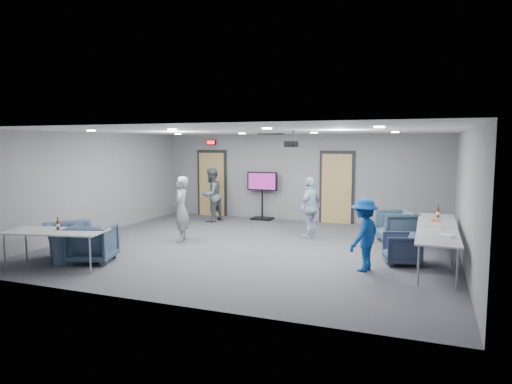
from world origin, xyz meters
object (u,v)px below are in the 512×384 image
(person_c, at_px, (310,208))
(chair_front_b, at_px, (71,242))
(person_b, at_px, (211,195))
(table_right_a, at_px, (437,221))
(bottle_right, at_px, (438,213))
(person_a, at_px, (181,209))
(person_d, at_px, (364,235))
(table_front_left, at_px, (56,233))
(table_right_b, at_px, (438,238))
(chair_right_b, at_px, (402,249))
(bottle_front, at_px, (58,225))
(chair_right_a, at_px, (397,227))
(tv_stand, at_px, (262,193))
(projector, at_px, (293,144))
(chair_front_a, at_px, (93,243))

(person_c, height_order, chair_front_b, person_c)
(person_c, bearing_deg, person_b, -95.71)
(table_right_a, relative_size, bottle_right, 6.40)
(table_right_a, height_order, bottle_right, bottle_right)
(person_a, bearing_deg, bottle_right, 83.61)
(person_c, bearing_deg, person_d, 48.65)
(table_front_left, bearing_deg, person_d, 6.64)
(table_right_b, bearing_deg, chair_right_b, 50.84)
(person_c, bearing_deg, chair_front_b, -31.15)
(chair_front_b, xyz_separation_m, bottle_front, (0.17, -0.49, 0.45))
(table_right_b, relative_size, table_front_left, 0.90)
(person_c, relative_size, table_right_b, 0.85)
(chair_right_a, height_order, table_front_left, chair_right_a)
(tv_stand, bearing_deg, projector, -61.04)
(bottle_front, distance_m, bottle_right, 8.17)
(chair_right_a, relative_size, chair_front_b, 0.76)
(bottle_front, xyz_separation_m, projector, (3.97, 2.77, 1.58))
(chair_front_a, distance_m, bottle_right, 7.59)
(table_right_a, distance_m, projector, 3.64)
(chair_right_b, relative_size, chair_front_b, 0.61)
(table_right_b, xyz_separation_m, table_front_left, (-6.92, -2.14, 0.00))
(person_b, relative_size, tv_stand, 1.09)
(chair_right_b, relative_size, chair_front_a, 0.80)
(bottle_front, bearing_deg, person_d, 17.71)
(table_right_b, height_order, tv_stand, tv_stand)
(person_d, bearing_deg, table_right_b, 117.65)
(table_right_b, bearing_deg, person_a, 81.48)
(chair_right_b, bearing_deg, person_b, -133.10)
(chair_right_a, height_order, table_right_a, chair_right_a)
(chair_front_a, xyz_separation_m, table_right_b, (6.55, 1.54, 0.30))
(person_a, bearing_deg, chair_front_b, -45.99)
(person_b, height_order, table_right_a, person_b)
(bottle_right, bearing_deg, chair_right_b, -111.89)
(person_b, distance_m, chair_right_a, 5.72)
(person_c, distance_m, person_d, 3.11)
(person_b, bearing_deg, person_d, 66.07)
(person_a, distance_m, table_right_b, 5.96)
(chair_front_a, relative_size, table_right_b, 0.47)
(bottle_right, bearing_deg, projector, -154.09)
(chair_right_b, relative_size, bottle_front, 2.78)
(table_right_a, height_order, bottle_front, bottle_front)
(bottle_right, bearing_deg, chair_right_a, 157.63)
(chair_front_a, bearing_deg, bottle_right, -168.07)
(chair_right_b, relative_size, table_right_a, 0.37)
(chair_right_a, bearing_deg, projector, -70.82)
(table_front_left, height_order, tv_stand, tv_stand)
(person_c, relative_size, table_front_left, 0.77)
(table_front_left, bearing_deg, person_b, 73.50)
(chair_front_b, xyz_separation_m, table_front_left, (0.21, -0.60, 0.32))
(person_b, height_order, tv_stand, person_b)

